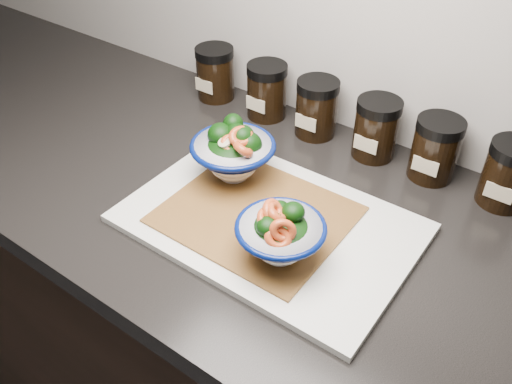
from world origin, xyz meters
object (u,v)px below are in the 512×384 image
Objects in this scene: spice_jar_f at (508,174)px; bowl_right at (280,235)px; spice_jar_e at (435,149)px; cutting_board at (269,223)px; spice_jar_d at (376,128)px; spice_jar_b at (267,91)px; spice_jar_c at (317,108)px; spice_jar_a at (215,73)px; bowl_left at (234,152)px.

bowl_right is at bearing -123.24° from spice_jar_f.
bowl_right is 0.40m from spice_jar_f.
bowl_right is 1.16× the size of spice_jar_e.
spice_jar_d is (0.04, 0.28, 0.05)m from cutting_board.
spice_jar_f is at bearing 0.00° from spice_jar_b.
spice_jar_d is 1.00× the size of spice_jar_f.
spice_jar_d is 1.00× the size of spice_jar_e.
spice_jar_b is at bearing 180.00° from spice_jar_d.
spice_jar_b and spice_jar_f have the same top height.
spice_jar_c is at bearing 180.00° from spice_jar_e.
bowl_right is at bearing -106.09° from spice_jar_e.
spice_jar_f reaches higher than cutting_board.
spice_jar_d is 0.11m from spice_jar_e.
spice_jar_d and spice_jar_f have the same top height.
spice_jar_a is at bearing 139.43° from bowl_right.
spice_jar_c is at bearing 0.00° from spice_jar_a.
spice_jar_a is at bearing 180.00° from spice_jar_e.
bowl_right is 1.16× the size of spice_jar_d.
spice_jar_f is at bearing 0.00° from spice_jar_c.
cutting_board is 3.09× the size of bowl_left.
spice_jar_c is 0.13m from spice_jar_d.
spice_jar_c is (0.25, 0.00, 0.00)m from spice_jar_a.
cutting_board is 0.40m from spice_jar_f.
bowl_right is at bearing -45.24° from cutting_board.
bowl_left is at bearing -125.65° from spice_jar_d.
bowl_left reaches higher than spice_jar_e.
spice_jar_c is at bearing 81.81° from bowl_left.
bowl_right reaches higher than spice_jar_f.
spice_jar_c is at bearing 112.76° from bowl_right.
spice_jar_e is at bearing 60.71° from cutting_board.
cutting_board is at bearing 134.76° from bowl_right.
spice_jar_f is at bearing 44.83° from cutting_board.
bowl_left is at bearing -140.83° from spice_jar_e.
spice_jar_a is 0.38m from spice_jar_d.
bowl_left is at bearing 153.25° from cutting_board.
bowl_right reaches higher than spice_jar_b.
bowl_left is 0.35m from spice_jar_e.
spice_jar_a is at bearing 180.00° from spice_jar_b.
bowl_left is (-0.11, 0.06, 0.06)m from cutting_board.
bowl_right is 1.16× the size of spice_jar_a.
spice_jar_e is (0.11, 0.00, 0.00)m from spice_jar_d.
bowl_left is 0.22m from spice_jar_c.
cutting_board is 3.98× the size of spice_jar_d.
spice_jar_c is 0.36m from spice_jar_f.
spice_jar_f is (0.12, 0.00, 0.00)m from spice_jar_e.
spice_jar_e and spice_jar_f have the same top height.
spice_jar_b is (-0.26, 0.34, -0.00)m from bowl_right.
bowl_right is 0.52m from spice_jar_a.
bowl_left is 1.29× the size of spice_jar_d.
cutting_board is 3.98× the size of spice_jar_c.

